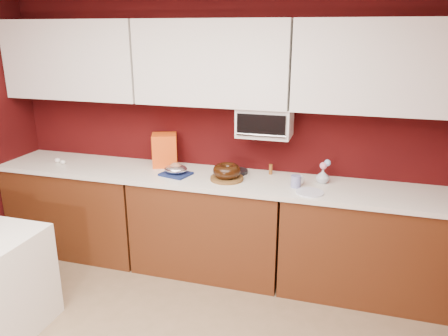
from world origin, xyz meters
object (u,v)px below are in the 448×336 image
object	(u,v)px
blue_jar	(296,181)
pandoro_box	(165,150)
coffee_mug	(298,180)
flower_vase	(323,175)
foil_ham_nest	(176,169)
toaster_oven	(265,122)
bundt_cake	(227,171)

from	to	relation	value
blue_jar	pandoro_box	bearing A→B (deg)	169.39
coffee_mug	flower_vase	world-z (taller)	flower_vase
foil_ham_nest	coffee_mug	bearing A→B (deg)	2.16
foil_ham_nest	coffee_mug	xyz separation A→B (m)	(1.06, 0.04, -0.01)
blue_jar	toaster_oven	bearing A→B (deg)	144.17
pandoro_box	toaster_oven	bearing A→B (deg)	-22.25
toaster_oven	bundt_cake	size ratio (longest dim) A/B	1.90
bundt_cake	pandoro_box	size ratio (longest dim) A/B	0.78
toaster_oven	pandoro_box	world-z (taller)	toaster_oven
toaster_oven	blue_jar	distance (m)	0.57
flower_vase	blue_jar	bearing A→B (deg)	-140.29
flower_vase	pandoro_box	bearing A→B (deg)	177.30
coffee_mug	blue_jar	world-z (taller)	blue_jar
pandoro_box	coffee_mug	xyz separation A→B (m)	(1.26, -0.19, -0.10)
bundt_cake	blue_jar	xyz separation A→B (m)	(0.58, -0.01, -0.03)
pandoro_box	foil_ham_nest	bearing A→B (deg)	-70.16
toaster_oven	pandoro_box	distance (m)	0.99
bundt_cake	foil_ham_nest	world-z (taller)	bundt_cake
toaster_oven	foil_ham_nest	xyz separation A→B (m)	(-0.73, -0.22, -0.42)
pandoro_box	blue_jar	world-z (taller)	pandoro_box
blue_jar	flower_vase	xyz separation A→B (m)	(0.20, 0.17, 0.02)
foil_ham_nest	flower_vase	size ratio (longest dim) A/B	1.57
toaster_oven	coffee_mug	size ratio (longest dim) A/B	4.78
pandoro_box	bundt_cake	bearing A→B (deg)	-40.25
bundt_cake	coffee_mug	distance (m)	0.60
foil_ham_nest	blue_jar	distance (m)	1.05
pandoro_box	flower_vase	distance (m)	1.45
bundt_cake	foil_ham_nest	xyz separation A→B (m)	(-0.46, -0.00, -0.03)
foil_ham_nest	flower_vase	world-z (taller)	flower_vase
bundt_cake	pandoro_box	world-z (taller)	pandoro_box
toaster_oven	pandoro_box	bearing A→B (deg)	179.42
coffee_mug	flower_vase	bearing A→B (deg)	32.33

